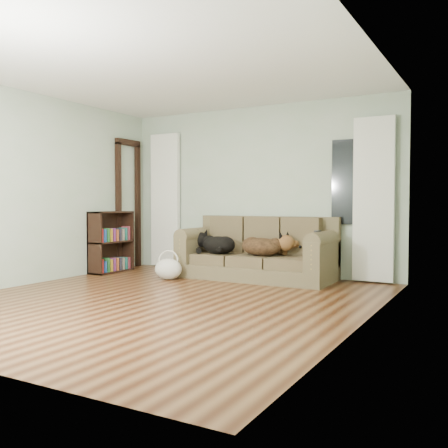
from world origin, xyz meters
The scene contains 15 objects.
floor centered at (0.00, 0.00, 0.00)m, with size 5.00×5.00×0.00m, color #391A0A.
ceiling centered at (0.00, 0.00, 2.60)m, with size 5.00×5.00×0.00m, color white.
wall_back centered at (0.00, 2.50, 1.30)m, with size 4.50×0.04×2.60m, color #AFB9AC.
wall_left centered at (-2.25, 0.00, 1.30)m, with size 0.04×5.00×2.60m, color #AFB9AC.
wall_right centered at (2.25, 0.00, 1.30)m, with size 0.04×5.00×2.60m, color #AFB9AC.
curtain_left centered at (-1.70, 2.42, 1.15)m, with size 0.55×0.08×2.25m, color white.
curtain_right centered at (1.80, 2.42, 1.15)m, with size 0.55×0.08×2.25m, color white.
window_pane centered at (1.45, 2.47, 1.40)m, with size 0.50×0.03×1.20m, color black.
door_casing centered at (-2.20, 2.05, 1.05)m, with size 0.07×0.60×2.10m, color black.
sofa centered at (0.22, 1.97, 0.45)m, with size 2.24×0.97×0.92m, color brown.
dog_black_lab centered at (-0.38, 1.87, 0.48)m, with size 0.63×0.44×0.27m, color black.
dog_shepherd centered at (0.39, 1.92, 0.49)m, with size 0.64×0.45×0.28m, color black.
tv_remote centered at (1.21, 1.81, 0.73)m, with size 0.05×0.19×0.02m, color black.
tote_bag centered at (-0.84, 1.29, 0.16)m, with size 0.42×0.32×0.30m, color silver.
bookshelf centered at (-2.09, 1.49, 0.50)m, with size 0.29×0.78×0.97m, color black.
Camera 1 is at (3.33, -4.55, 1.10)m, focal length 40.00 mm.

